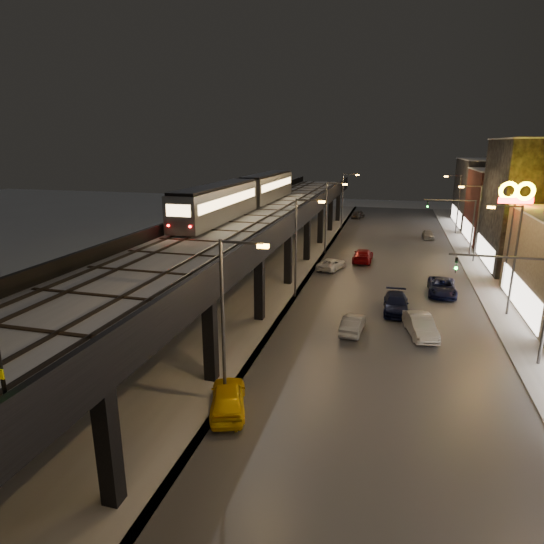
# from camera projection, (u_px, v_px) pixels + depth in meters

# --- Properties ---
(road_surface) EXTENTS (17.00, 120.00, 0.06)m
(road_surface) POSITION_uv_depth(u_px,v_px,m) (388.00, 291.00, 43.23)
(road_surface) COLOR #46474D
(road_surface) RESTS_ON ground
(sidewalk_right) EXTENTS (4.00, 120.00, 0.14)m
(sidewalk_right) POSITION_uv_depth(u_px,v_px,m) (503.00, 300.00, 40.73)
(sidewalk_right) COLOR #9FA1A8
(sidewalk_right) RESTS_ON ground
(under_viaduct_pavement) EXTENTS (11.00, 120.00, 0.06)m
(under_viaduct_pavement) POSITION_uv_depth(u_px,v_px,m) (253.00, 280.00, 46.60)
(under_viaduct_pavement) COLOR #9FA1A8
(under_viaduct_pavement) RESTS_ON ground
(elevated_viaduct) EXTENTS (9.00, 100.00, 6.30)m
(elevated_viaduct) POSITION_uv_depth(u_px,v_px,m) (242.00, 232.00, 42.15)
(elevated_viaduct) COLOR black
(elevated_viaduct) RESTS_ON ground
(viaduct_trackbed) EXTENTS (8.40, 100.00, 0.32)m
(viaduct_trackbed) POSITION_uv_depth(u_px,v_px,m) (242.00, 224.00, 42.06)
(viaduct_trackbed) COLOR #B2B7C1
(viaduct_trackbed) RESTS_ON elevated_viaduct
(viaduct_parapet_streetside) EXTENTS (0.30, 100.00, 1.10)m
(viaduct_parapet_streetside) POSITION_uv_depth(u_px,v_px,m) (288.00, 221.00, 40.87)
(viaduct_parapet_streetside) COLOR black
(viaduct_parapet_streetside) RESTS_ON elevated_viaduct
(viaduct_parapet_far) EXTENTS (0.30, 100.00, 1.10)m
(viaduct_parapet_far) POSITION_uv_depth(u_px,v_px,m) (199.00, 217.00, 43.04)
(viaduct_parapet_far) COLOR black
(viaduct_parapet_far) RESTS_ON elevated_viaduct
(building_e) EXTENTS (12.20, 12.20, 10.16)m
(building_e) POSITION_uv_depth(u_px,v_px,m) (517.00, 207.00, 62.84)
(building_e) COLOR #55241E
(building_e) RESTS_ON ground
(building_f) EXTENTS (12.20, 16.20, 11.16)m
(building_f) POSITION_uv_depth(u_px,v_px,m) (497.00, 193.00, 75.72)
(building_f) COLOR #252627
(building_f) RESTS_ON ground
(streetlight_left_1) EXTENTS (2.57, 0.28, 9.00)m
(streetlight_left_1) POSITION_uv_depth(u_px,v_px,m) (227.00, 311.00, 23.35)
(streetlight_left_1) COLOR #38383A
(streetlight_left_1) RESTS_ON ground
(streetlight_left_2) EXTENTS (2.57, 0.28, 9.00)m
(streetlight_left_2) POSITION_uv_depth(u_px,v_px,m) (299.00, 241.00, 40.08)
(streetlight_left_2) COLOR #38383A
(streetlight_left_2) RESTS_ON ground
(streetlight_right_2) EXTENTS (2.56, 0.28, 9.00)m
(streetlight_right_2) POSITION_uv_depth(u_px,v_px,m) (512.00, 253.00, 35.80)
(streetlight_right_2) COLOR #38383A
(streetlight_right_2) RESTS_ON ground
(streetlight_left_3) EXTENTS (2.57, 0.28, 9.00)m
(streetlight_left_3) POSITION_uv_depth(u_px,v_px,m) (328.00, 213.00, 56.81)
(streetlight_left_3) COLOR #38383A
(streetlight_left_3) RESTS_ON ground
(streetlight_right_3) EXTENTS (2.56, 0.28, 9.00)m
(streetlight_right_3) POSITION_uv_depth(u_px,v_px,m) (476.00, 218.00, 52.53)
(streetlight_right_3) COLOR #38383A
(streetlight_right_3) RESTS_ON ground
(streetlight_left_4) EXTENTS (2.57, 0.28, 9.00)m
(streetlight_left_4) POSITION_uv_depth(u_px,v_px,m) (344.00, 197.00, 73.54)
(streetlight_left_4) COLOR #38383A
(streetlight_left_4) RESTS_ON ground
(streetlight_right_4) EXTENTS (2.56, 0.28, 9.00)m
(streetlight_right_4) POSITION_uv_depth(u_px,v_px,m) (457.00, 200.00, 69.26)
(streetlight_right_4) COLOR #38383A
(streetlight_right_4) RESTS_ON ground
(traffic_light_rig_a) EXTENTS (6.10, 0.34, 7.00)m
(traffic_light_rig_a) POSITION_uv_depth(u_px,v_px,m) (528.00, 297.00, 27.86)
(traffic_light_rig_a) COLOR #38383A
(traffic_light_rig_a) RESTS_ON ground
(traffic_light_rig_b) EXTENTS (6.10, 0.34, 7.00)m
(traffic_light_rig_b) POSITION_uv_depth(u_px,v_px,m) (463.00, 220.00, 55.74)
(traffic_light_rig_b) COLOR #38383A
(traffic_light_rig_b) RESTS_ON ground
(subway_train) EXTENTS (2.75, 33.83, 3.28)m
(subway_train) POSITION_uv_depth(u_px,v_px,m) (247.00, 193.00, 50.57)
(subway_train) COLOR gray
(subway_train) RESTS_ON viaduct_trackbed
(car_taxi) EXTENTS (3.10, 4.78, 1.51)m
(car_taxi) POSITION_uv_depth(u_px,v_px,m) (228.00, 399.00, 23.64)
(car_taxi) COLOR #E2B207
(car_taxi) RESTS_ON ground
(car_near_white) EXTENTS (1.71, 4.07, 1.31)m
(car_near_white) POSITION_uv_depth(u_px,v_px,m) (353.00, 325.00, 33.59)
(car_near_white) COLOR gray
(car_near_white) RESTS_ON ground
(car_mid_silver) EXTENTS (3.17, 4.87, 1.25)m
(car_mid_silver) POSITION_uv_depth(u_px,v_px,m) (331.00, 264.00, 50.48)
(car_mid_silver) COLOR white
(car_mid_silver) RESTS_ON ground
(car_mid_dark) EXTENTS (2.25, 5.34, 1.54)m
(car_mid_dark) POSITION_uv_depth(u_px,v_px,m) (363.00, 256.00, 53.71)
(car_mid_dark) COLOR #70050A
(car_mid_dark) RESTS_ON ground
(car_far_white) EXTENTS (2.59, 4.63, 1.49)m
(car_far_white) POSITION_uv_depth(u_px,v_px,m) (358.00, 214.00, 85.64)
(car_far_white) COLOR #4C4E51
(car_far_white) RESTS_ON ground
(car_onc_silver) EXTENTS (2.56, 4.85, 1.52)m
(car_onc_silver) POSITION_uv_depth(u_px,v_px,m) (420.00, 326.00, 33.00)
(car_onc_silver) COLOR silver
(car_onc_silver) RESTS_ON ground
(car_onc_dark) EXTENTS (2.60, 5.34, 1.46)m
(car_onc_dark) POSITION_uv_depth(u_px,v_px,m) (442.00, 287.00, 42.01)
(car_onc_dark) COLOR black
(car_onc_dark) RESTS_ON ground
(car_onc_white) EXTENTS (2.11, 4.95, 1.42)m
(car_onc_white) POSITION_uv_depth(u_px,v_px,m) (396.00, 304.00, 37.68)
(car_onc_white) COLOR black
(car_onc_white) RESTS_ON ground
(car_onc_red) EXTENTS (1.72, 3.83, 1.28)m
(car_onc_red) POSITION_uv_depth(u_px,v_px,m) (428.00, 235.00, 66.88)
(car_onc_red) COLOR gray
(car_onc_red) RESTS_ON ground
(sign_mcdonalds) EXTENTS (3.07, 0.54, 10.32)m
(sign_mcdonalds) POSITION_uv_depth(u_px,v_px,m) (515.00, 203.00, 40.78)
(sign_mcdonalds) COLOR #38383A
(sign_mcdonalds) RESTS_ON ground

